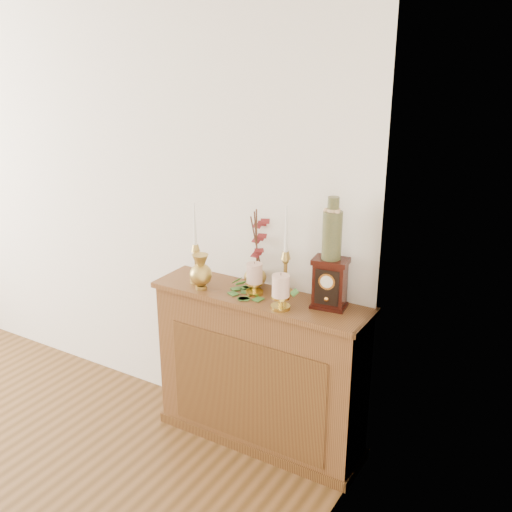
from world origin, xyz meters
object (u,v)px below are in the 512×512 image
Objects in this scene: candlestick_center at (286,266)px; bud_vase at (201,272)px; candlestick_left at (196,257)px; ginger_jar at (259,250)px; mantel_clock at (330,284)px; ceramic_vase at (332,232)px.

bud_vase is at bearing -157.07° from candlestick_center.
candlestick_center is 2.45× the size of bud_vase.
candlestick_left is at bearing 140.64° from bud_vase.
bud_vase is 0.43× the size of ginger_jar.
mantel_clock reaches higher than bud_vase.
candlestick_center is at bearing 13.22° from candlestick_left.
candlestick_center reaches higher than candlestick_left.
ginger_jar is 0.47m from mantel_clock.
candlestick_left is at bearing -166.78° from candlestick_center.
ginger_jar is 0.50m from ceramic_vase.
bud_vase is 0.78m from ceramic_vase.
mantel_clock is (0.28, -0.04, -0.03)m from candlestick_center.
ginger_jar is 1.75× the size of mantel_clock.
bud_vase is 0.34m from ginger_jar.
ceramic_vase is at bearing 11.51° from bud_vase.
bud_vase is (-0.43, -0.18, -0.06)m from candlestick_center.
candlestick_center is 1.86× the size of mantel_clock.
candlestick_center reaches higher than ginger_jar.
mantel_clock is 0.28m from ceramic_vase.
candlestick_left is 0.78m from mantel_clock.
bud_vase is at bearing -39.36° from candlestick_left.
ginger_jar is at bearing 170.80° from candlestick_center.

